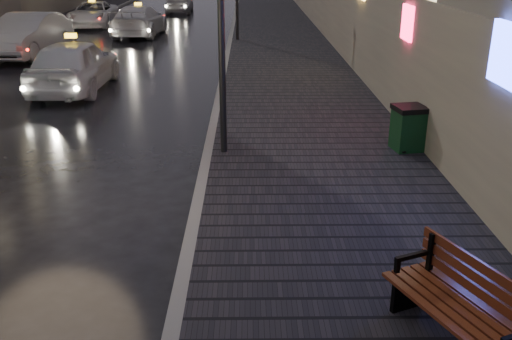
{
  "coord_description": "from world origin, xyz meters",
  "views": [
    {
      "loc": [
        2.4,
        -5.57,
        4.23
      ],
      "look_at": [
        2.5,
        3.08,
        0.85
      ],
      "focal_mm": 40.0,
      "sensor_mm": 36.0,
      "label": 1
    }
  ],
  "objects": [
    {
      "name": "taxi_mid",
      "position": [
        -3.2,
        24.36,
        0.76
      ],
      "size": [
        2.42,
        5.33,
        1.51
      ],
      "primitive_type": "imported",
      "rotation": [
        0.0,
        0.0,
        3.08
      ],
      "color": "silver",
      "rests_on": "ground"
    },
    {
      "name": "curb",
      "position": [
        1.5,
        21.0,
        0.07
      ],
      "size": [
        0.2,
        58.0,
        0.15
      ],
      "primitive_type": "cube",
      "color": "slate",
      "rests_on": "ground"
    },
    {
      "name": "bench",
      "position": [
        4.72,
        -0.45,
        0.64
      ],
      "size": [
        1.36,
        2.02,
        0.98
      ],
      "rotation": [
        0.0,
        0.0,
        0.4
      ],
      "color": "black",
      "rests_on": "sidewalk"
    },
    {
      "name": "sidewalk_far",
      "position": [
        -8.7,
        21.0,
        0.07
      ],
      "size": [
        2.4,
        58.0,
        0.15
      ],
      "primitive_type": "cube",
      "color": "black",
      "rests_on": "ground"
    },
    {
      "name": "taxi_far",
      "position": [
        -6.53,
        28.23,
        0.68
      ],
      "size": [
        2.46,
        5.01,
        1.37
      ],
      "primitive_type": "imported",
      "rotation": [
        0.0,
        0.0,
        0.04
      ],
      "color": "silver",
      "rests_on": "ground"
    },
    {
      "name": "trash_bin",
      "position": [
        5.8,
        6.08,
        0.64
      ],
      "size": [
        0.74,
        0.74,
        0.96
      ],
      "rotation": [
        0.0,
        0.0,
        0.18
      ],
      "color": "black",
      "rests_on": "sidewalk"
    },
    {
      "name": "ground",
      "position": [
        0.0,
        0.0,
        0.0
      ],
      "size": [
        120.0,
        120.0,
        0.0
      ],
      "primitive_type": "plane",
      "color": "black",
      "rests_on": "ground"
    },
    {
      "name": "car_far",
      "position": [
        -2.43,
        35.6,
        0.73
      ],
      "size": [
        1.82,
        4.34,
        1.47
      ],
      "primitive_type": "imported",
      "rotation": [
        0.0,
        0.0,
        3.16
      ],
      "color": "#97969E",
      "rests_on": "ground"
    },
    {
      "name": "curb_far",
      "position": [
        -7.4,
        21.0,
        0.07
      ],
      "size": [
        0.2,
        58.0,
        0.15
      ],
      "primitive_type": "cube",
      "color": "slate",
      "rests_on": "ground"
    },
    {
      "name": "sidewalk",
      "position": [
        3.9,
        21.0,
        0.07
      ],
      "size": [
        4.6,
        58.0,
        0.15
      ],
      "primitive_type": "cube",
      "color": "black",
      "rests_on": "ground"
    },
    {
      "name": "taxi_near",
      "position": [
        -3.08,
        12.3,
        0.82
      ],
      "size": [
        2.02,
        4.84,
        1.64
      ],
      "primitive_type": "imported",
      "rotation": [
        0.0,
        0.0,
        3.12
      ],
      "color": "silver",
      "rests_on": "ground"
    },
    {
      "name": "car_left_mid",
      "position": [
        -6.72,
        18.5,
        0.86
      ],
      "size": [
        2.3,
        5.38,
        1.72
      ],
      "primitive_type": "imported",
      "rotation": [
        0.0,
        0.0,
        -0.09
      ],
      "color": "gray",
      "rests_on": "ground"
    }
  ]
}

